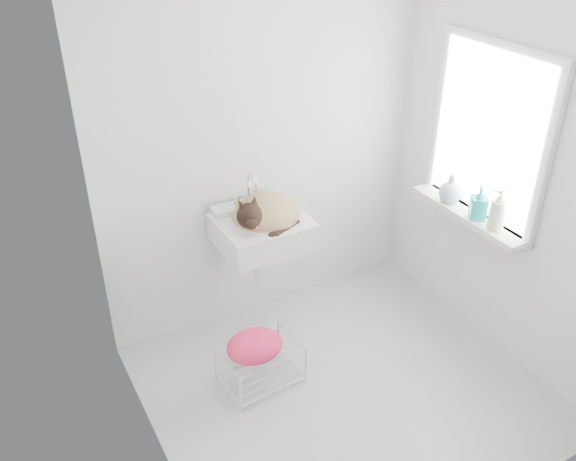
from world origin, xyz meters
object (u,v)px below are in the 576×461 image
wire_rack (260,362)px  bottle_c (449,201)px  bottle_b (476,218)px  sink (262,219)px  bottle_a (494,229)px  cat (265,214)px

wire_rack → bottle_c: bearing=2.4°
bottle_b → bottle_c: bottle_b is taller
sink → bottle_a: same height
bottle_b → sink: bearing=151.7°
bottle_b → bottle_c: (0.00, 0.25, 0.00)m
wire_rack → sink: bearing=60.5°
bottle_b → wire_rack: bearing=172.3°
wire_rack → cat: bearing=58.2°
sink → cat: bearing=-55.4°
bottle_a → cat: bearing=146.7°
wire_rack → bottle_a: size_ratio=2.06×
wire_rack → bottle_b: (1.40, -0.19, 0.70)m
cat → bottle_b: (1.15, -0.61, -0.04)m
cat → bottle_b: 1.30m
sink → bottle_b: (1.16, -0.62, 0.00)m
bottle_c → sink: bearing=162.1°
sink → cat: size_ratio=1.14×
bottle_c → cat: bearing=162.7°
cat → bottle_a: bearing=-40.0°
bottle_a → bottle_c: 0.40m
sink → bottle_c: bearing=-17.9°
sink → cat: cat is taller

